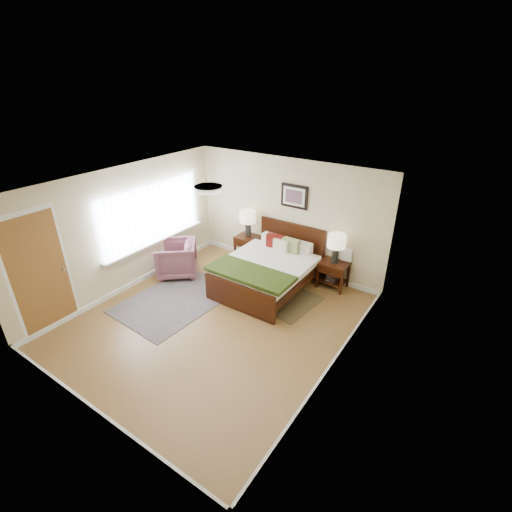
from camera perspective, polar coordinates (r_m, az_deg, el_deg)
name	(u,v)px	position (r m, az deg, el deg)	size (l,w,h in m)	color
floor	(216,320)	(6.88, -6.15, -9.79)	(5.00, 5.00, 0.00)	brown
back_wall	(287,216)	(8.11, 4.78, 6.22)	(4.50, 0.04, 2.50)	beige
front_wall	(74,340)	(4.92, -26.15, -11.55)	(4.50, 0.04, 2.50)	beige
left_wall	(125,230)	(7.77, -19.54, 3.78)	(0.04, 5.00, 2.50)	beige
right_wall	(339,301)	(5.22, 12.68, -6.82)	(0.04, 5.00, 2.50)	beige
ceiling	(208,186)	(5.76, -7.37, 10.62)	(4.50, 5.00, 0.02)	white
window	(153,214)	(8.08, -15.57, 6.20)	(0.11, 2.72, 1.32)	silver
door	(40,275)	(7.05, -30.31, -2.48)	(0.06, 1.00, 2.18)	silver
ceil_fixture	(208,188)	(5.77, -7.35, 10.29)	(0.44, 0.44, 0.08)	white
bed	(268,266)	(7.54, 1.90, -1.53)	(1.69, 2.05, 1.10)	black
wall_art	(294,196)	(7.85, 5.90, 9.11)	(0.62, 0.05, 0.50)	black
nightstand_left	(248,241)	(8.63, -1.29, 2.25)	(0.53, 0.48, 0.63)	black
nightstand_right	(333,272)	(7.79, 11.79, -2.46)	(0.58, 0.43, 0.57)	black
lamp_left	(248,219)	(8.43, -1.24, 5.77)	(0.37, 0.37, 0.61)	black
lamp_right	(337,243)	(7.51, 12.29, 1.96)	(0.37, 0.37, 0.61)	black
armchair	(176,259)	(8.29, -12.14, -0.40)	(0.82, 0.84, 0.77)	brown
rug_persian	(176,300)	(7.55, -12.23, -6.61)	(1.56, 2.21, 0.01)	#0D1345
rug_navy	(293,303)	(7.31, 5.70, -7.26)	(0.76, 1.14, 0.01)	black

